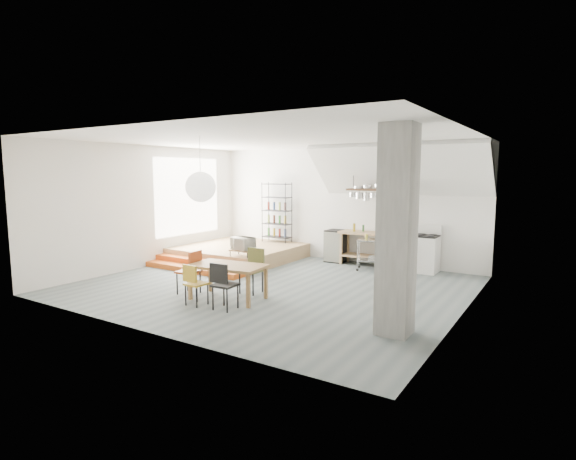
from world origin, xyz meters
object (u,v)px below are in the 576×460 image
Objects in this scene: dining_table at (228,268)px; rolling_cart at (373,251)px; mini_fridge at (336,246)px; stove at (426,253)px.

rolling_cart is (1.43, 4.03, -0.10)m from dining_table.
dining_table is 1.73× the size of rolling_cart.
rolling_cart is 1.42m from mini_fridge.
rolling_cart is at bearing 63.29° from dining_table.
dining_table is 1.73× the size of mini_fridge.
mini_fridge is (-2.50, 0.04, -0.03)m from stove.
stove is 5.23m from dining_table.
stove reaches higher than dining_table.
dining_table is (-2.62, -4.53, 0.14)m from stove.
mini_fridge reaches higher than rolling_cart.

